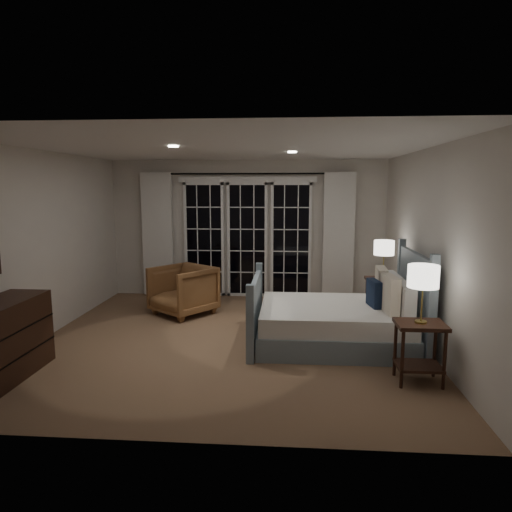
# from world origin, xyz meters

# --- Properties ---
(floor) EXTENTS (5.00, 5.00, 0.00)m
(floor) POSITION_xyz_m (0.00, 0.00, 0.00)
(floor) COLOR brown
(floor) RESTS_ON ground
(ceiling) EXTENTS (5.00, 5.00, 0.00)m
(ceiling) POSITION_xyz_m (0.00, 0.00, 2.50)
(ceiling) COLOR silver
(ceiling) RESTS_ON wall_back
(wall_left) EXTENTS (0.02, 5.00, 2.50)m
(wall_left) POSITION_xyz_m (-2.50, 0.00, 1.25)
(wall_left) COLOR beige
(wall_left) RESTS_ON floor
(wall_right) EXTENTS (0.02, 5.00, 2.50)m
(wall_right) POSITION_xyz_m (2.50, 0.00, 1.25)
(wall_right) COLOR beige
(wall_right) RESTS_ON floor
(wall_back) EXTENTS (5.00, 0.02, 2.50)m
(wall_back) POSITION_xyz_m (0.00, 2.50, 1.25)
(wall_back) COLOR beige
(wall_back) RESTS_ON floor
(wall_front) EXTENTS (5.00, 0.02, 2.50)m
(wall_front) POSITION_xyz_m (0.00, -2.50, 1.25)
(wall_front) COLOR beige
(wall_front) RESTS_ON floor
(french_doors) EXTENTS (2.50, 0.04, 2.20)m
(french_doors) POSITION_xyz_m (0.00, 2.46, 1.09)
(french_doors) COLOR black
(french_doors) RESTS_ON wall_back
(curtain_rod) EXTENTS (3.50, 0.03, 0.03)m
(curtain_rod) POSITION_xyz_m (0.00, 2.40, 2.25)
(curtain_rod) COLOR black
(curtain_rod) RESTS_ON wall_back
(curtain_left) EXTENTS (0.55, 0.10, 2.25)m
(curtain_left) POSITION_xyz_m (-1.65, 2.38, 1.15)
(curtain_left) COLOR silver
(curtain_left) RESTS_ON curtain_rod
(curtain_right) EXTENTS (0.55, 0.10, 2.25)m
(curtain_right) POSITION_xyz_m (1.65, 2.38, 1.15)
(curtain_right) COLOR silver
(curtain_right) RESTS_ON curtain_rod
(downlight_a) EXTENTS (0.12, 0.12, 0.01)m
(downlight_a) POSITION_xyz_m (0.80, 0.60, 2.49)
(downlight_a) COLOR white
(downlight_a) RESTS_ON ceiling
(downlight_b) EXTENTS (0.12, 0.12, 0.01)m
(downlight_b) POSITION_xyz_m (-0.60, -0.40, 2.49)
(downlight_b) COLOR white
(downlight_b) RESTS_ON ceiling
(bed) EXTENTS (2.08, 1.48, 1.20)m
(bed) POSITION_xyz_m (1.42, -0.06, 0.31)
(bed) COLOR slate
(bed) RESTS_ON floor
(nightstand_left) EXTENTS (0.49, 0.39, 0.64)m
(nightstand_left) POSITION_xyz_m (2.13, -1.19, 0.42)
(nightstand_left) COLOR #321910
(nightstand_left) RESTS_ON floor
(nightstand_right) EXTENTS (0.50, 0.40, 0.64)m
(nightstand_right) POSITION_xyz_m (2.19, 1.09, 0.42)
(nightstand_right) COLOR #321910
(nightstand_right) RESTS_ON floor
(lamp_left) EXTENTS (0.31, 0.31, 0.60)m
(lamp_left) POSITION_xyz_m (2.13, -1.19, 1.12)
(lamp_left) COLOR tan
(lamp_left) RESTS_ON nightstand_left
(lamp_right) EXTENTS (0.30, 0.30, 0.58)m
(lamp_right) POSITION_xyz_m (2.19, 1.09, 1.11)
(lamp_right) COLOR tan
(lamp_right) RESTS_ON nightstand_right
(armchair) EXTENTS (1.18, 1.19, 0.78)m
(armchair) POSITION_xyz_m (-0.91, 1.16, 0.39)
(armchair) COLOR brown
(armchair) RESTS_ON floor
(dresser) EXTENTS (0.50, 1.18, 0.84)m
(dresser) POSITION_xyz_m (-2.23, -1.42, 0.42)
(dresser) COLOR #321910
(dresser) RESTS_ON floor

